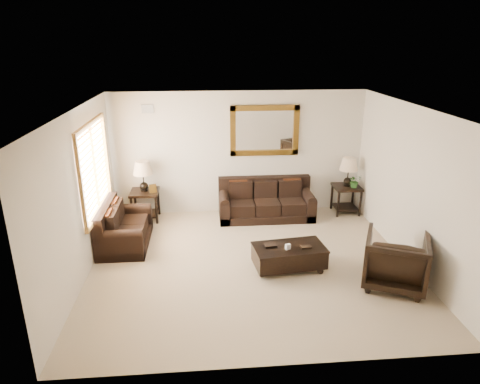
{
  "coord_description": "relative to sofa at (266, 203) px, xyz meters",
  "views": [
    {
      "loc": [
        -0.76,
        -6.59,
        3.72
      ],
      "look_at": [
        -0.13,
        0.6,
        1.13
      ],
      "focal_mm": 32.0,
      "sensor_mm": 36.0,
      "label": 1
    }
  ],
  "objects": [
    {
      "name": "room",
      "position": [
        -0.57,
        -2.09,
        1.05
      ],
      "size": [
        5.51,
        5.01,
        2.71
      ],
      "color": "tan",
      "rests_on": "ground"
    },
    {
      "name": "window",
      "position": [
        -3.27,
        -1.19,
        1.25
      ],
      "size": [
        0.07,
        1.96,
        1.66
      ],
      "color": "white",
      "rests_on": "room"
    },
    {
      "name": "sofa",
      "position": [
        0.0,
        0.0,
        0.0
      ],
      "size": [
        2.05,
        0.88,
        0.84
      ],
      "color": "black",
      "rests_on": "room"
    },
    {
      "name": "coffee_table",
      "position": [
        0.07,
        -2.29,
        -0.05
      ],
      "size": [
        1.27,
        0.79,
        0.51
      ],
      "rotation": [
        0.0,
        0.0,
        0.12
      ],
      "color": "black",
      "rests_on": "room"
    },
    {
      "name": "armchair",
      "position": [
        1.63,
        -2.96,
        0.17
      ],
      "size": [
        1.21,
        1.18,
        0.95
      ],
      "primitive_type": "imported",
      "rotation": [
        0.0,
        0.0,
        2.71
      ],
      "color": "black",
      "rests_on": "floor"
    },
    {
      "name": "air_vent",
      "position": [
        -2.47,
        0.39,
        2.05
      ],
      "size": [
        0.25,
        0.02,
        0.18
      ],
      "primitive_type": "cube",
      "color": "#999999",
      "rests_on": "room"
    },
    {
      "name": "loveseat",
      "position": [
        -2.92,
        -1.13,
        -0.0
      ],
      "size": [
        0.87,
        1.46,
        0.82
      ],
      "rotation": [
        0.0,
        0.0,
        1.57
      ],
      "color": "black",
      "rests_on": "room"
    },
    {
      "name": "potted_plant",
      "position": [
        1.96,
        -0.03,
        0.44
      ],
      "size": [
        0.31,
        0.33,
        0.23
      ],
      "primitive_type": "imported",
      "rotation": [
        0.0,
        0.0,
        0.15
      ],
      "color": "#27541D",
      "rests_on": "end_table_right"
    },
    {
      "name": "mirror",
      "position": [
        0.0,
        0.37,
        1.55
      ],
      "size": [
        1.5,
        0.06,
        1.1
      ],
      "color": "#45290D",
      "rests_on": "room"
    },
    {
      "name": "end_table_left",
      "position": [
        -2.62,
        0.07,
        0.55
      ],
      "size": [
        0.6,
        0.6,
        1.31
      ],
      "color": "black",
      "rests_on": "room"
    },
    {
      "name": "end_table_right",
      "position": [
        1.83,
        0.08,
        0.53
      ],
      "size": [
        0.58,
        0.58,
        1.28
      ],
      "color": "black",
      "rests_on": "room"
    }
  ]
}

